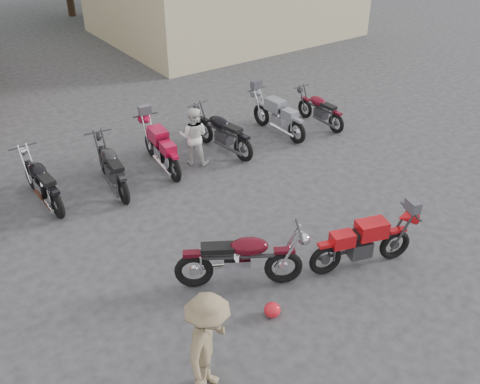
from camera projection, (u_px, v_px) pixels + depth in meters
ground at (294, 291)px, 9.55m from camera, size 90.00×90.00×0.00m
vintage_motorcycle at (241, 256)px, 9.37m from camera, size 2.27×1.77×1.28m
sportbike at (364, 240)px, 9.85m from camera, size 2.11×1.22×1.16m
helmet at (272, 310)px, 8.95m from camera, size 0.36×0.36×0.26m
person_light at (194, 136)px, 13.23m from camera, size 0.92×0.90×1.50m
person_tan at (209, 345)px, 7.35m from camera, size 1.27×1.21×1.73m
row_bike_2 at (41, 180)px, 11.74m from camera, size 0.78×2.06×1.18m
row_bike_3 at (112, 165)px, 12.29m from camera, size 0.92×2.12×1.19m
row_bike_4 at (161, 146)px, 13.12m from camera, size 0.89×2.14×1.21m
row_bike_5 at (222, 130)px, 13.88m from camera, size 1.01×2.15×1.20m
row_bike_6 at (278, 114)px, 14.81m from camera, size 0.78×2.07×1.18m
row_bike_7 at (320, 108)px, 15.36m from camera, size 0.61×1.82×1.05m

